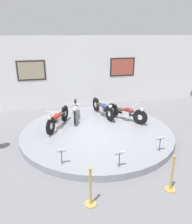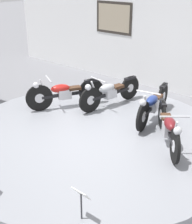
% 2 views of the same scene
% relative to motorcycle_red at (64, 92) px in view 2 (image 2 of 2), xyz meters
% --- Properties ---
extents(ground_plane, '(60.00, 60.00, 0.00)m').
position_rel_motorcycle_red_xyz_m(ground_plane, '(1.44, -0.59, -0.61)').
color(ground_plane, slate).
extents(display_platform, '(5.81, 5.81, 0.22)m').
position_rel_motorcycle_red_xyz_m(display_platform, '(1.44, -0.59, -0.51)').
color(display_platform, gray).
rests_on(display_platform, ground_plane).
extents(back_wall, '(14.00, 0.22, 3.65)m').
position_rel_motorcycle_red_xyz_m(back_wall, '(1.44, 3.35, 1.21)').
color(back_wall, white).
rests_on(back_wall, ground_plane).
extents(motorcycle_red, '(1.01, 1.80, 0.81)m').
position_rel_motorcycle_red_xyz_m(motorcycle_red, '(0.00, 0.00, 0.00)').
color(motorcycle_red, black).
rests_on(motorcycle_red, display_platform).
extents(motorcycle_silver, '(0.54, 1.97, 0.80)m').
position_rel_motorcycle_red_xyz_m(motorcycle_silver, '(0.82, 0.79, -0.01)').
color(motorcycle_silver, black).
rests_on(motorcycle_silver, display_platform).
extents(motorcycle_blue, '(0.57, 1.98, 0.81)m').
position_rel_motorcycle_red_xyz_m(motorcycle_blue, '(2.07, 0.80, -0.00)').
color(motorcycle_blue, black).
rests_on(motorcycle_blue, display_platform).
extents(motorcycle_maroon, '(1.29, 1.58, 0.79)m').
position_rel_motorcycle_red_xyz_m(motorcycle_maroon, '(2.89, 0.00, -0.01)').
color(motorcycle_maroon, black).
rests_on(motorcycle_maroon, display_platform).
extents(info_placard_front_right, '(0.26, 0.11, 0.51)m').
position_rel_motorcycle_red_xyz_m(info_placard_front_right, '(2.99, -2.62, -0.03)').
color(info_placard_front_right, '#333338').
rests_on(info_placard_front_right, display_platform).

